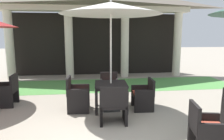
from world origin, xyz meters
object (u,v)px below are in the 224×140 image
(patio_umbrella_mid_right, at_px, (111,9))
(patio_chair_mid_right_north, at_px, (109,87))
(patio_chair_near_foreground_east, at_px, (7,91))
(patio_table_mid_right, at_px, (111,87))
(patio_chair_mid_right_south, at_px, (113,105))
(patio_chair_mid_right_west, at_px, (77,95))
(patio_chair_mid_right_east, at_px, (144,95))
(patio_chair_mid_left_west, at_px, (206,130))

(patio_umbrella_mid_right, xyz_separation_m, patio_chair_mid_right_north, (0.05, 0.90, -2.28))
(patio_chair_near_foreground_east, xyz_separation_m, patio_table_mid_right, (2.93, -0.71, 0.22))
(patio_chair_near_foreground_east, distance_m, patio_chair_mid_right_north, 2.99)
(patio_chair_near_foreground_east, distance_m, patio_umbrella_mid_right, 3.77)
(patio_umbrella_mid_right, bearing_deg, patio_chair_mid_right_south, -93.17)
(patio_umbrella_mid_right, height_order, patio_chair_mid_right_west, patio_umbrella_mid_right)
(patio_umbrella_mid_right, height_order, patio_chair_mid_right_south, patio_umbrella_mid_right)
(patio_chair_mid_right_east, height_order, patio_chair_mid_right_north, patio_chair_mid_right_north)
(patio_chair_mid_left_west, height_order, patio_chair_mid_right_east, patio_chair_mid_left_west)
(patio_chair_mid_right_east, bearing_deg, patio_chair_mid_right_south, 135.04)
(patio_table_mid_right, xyz_separation_m, patio_chair_mid_right_east, (0.91, -0.05, -0.25))
(patio_chair_mid_right_east, bearing_deg, patio_chair_mid_right_west, 90.00)
(patio_umbrella_mid_right, bearing_deg, patio_chair_mid_right_west, 176.83)
(patio_chair_mid_left_west, height_order, patio_umbrella_mid_right, patio_umbrella_mid_right)
(patio_chair_mid_left_west, relative_size, patio_chair_mid_right_south, 0.95)
(patio_chair_mid_right_west, bearing_deg, patio_umbrella_mid_right, 90.00)
(patio_chair_near_foreground_east, height_order, patio_chair_mid_right_east, patio_chair_near_foreground_east)
(patio_chair_mid_left_west, bearing_deg, patio_chair_mid_right_south, -122.15)
(patio_chair_mid_left_west, distance_m, patio_chair_mid_right_north, 3.48)
(patio_chair_near_foreground_east, height_order, patio_chair_mid_right_south, patio_chair_mid_right_south)
(patio_chair_mid_left_west, relative_size, patio_chair_mid_right_west, 0.94)
(patio_table_mid_right, height_order, patio_chair_mid_right_east, patio_chair_mid_right_east)
(patio_chair_mid_right_north, bearing_deg, patio_chair_mid_right_east, 135.12)
(patio_table_mid_right, bearing_deg, patio_chair_mid_right_west, 176.83)
(patio_chair_near_foreground_east, bearing_deg, patio_table_mid_right, -102.98)
(patio_table_mid_right, relative_size, patio_chair_mid_right_north, 1.06)
(patio_chair_near_foreground_east, relative_size, patio_chair_mid_right_north, 1.07)
(patio_umbrella_mid_right, distance_m, patio_chair_mid_right_east, 2.46)
(patio_chair_mid_right_north, bearing_deg, patio_table_mid_right, 90.00)
(patio_umbrella_mid_right, relative_size, patio_chair_mid_right_east, 3.46)
(patio_chair_mid_right_south, bearing_deg, patio_chair_mid_left_west, -40.64)
(patio_chair_near_foreground_east, relative_size, patio_umbrella_mid_right, 0.31)
(patio_chair_mid_left_west, height_order, patio_chair_mid_right_west, patio_chair_mid_right_west)
(patio_chair_mid_right_north, bearing_deg, patio_chair_near_foreground_east, 6.93)
(patio_chair_near_foreground_east, xyz_separation_m, patio_chair_mid_right_north, (2.98, 0.20, -0.02))
(patio_chair_near_foreground_east, relative_size, patio_chair_mid_right_south, 0.99)
(patio_umbrella_mid_right, height_order, patio_chair_mid_right_north, patio_umbrella_mid_right)
(patio_table_mid_right, height_order, patio_chair_mid_right_south, patio_chair_mid_right_south)
(patio_chair_mid_right_east, distance_m, patio_chair_mid_right_south, 1.29)
(patio_table_mid_right, height_order, patio_chair_mid_right_west, patio_chair_mid_right_west)
(patio_chair_mid_left_west, bearing_deg, patio_chair_mid_right_north, -145.47)
(patio_chair_mid_right_east, xyz_separation_m, patio_chair_mid_right_west, (-1.82, 0.10, 0.03))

